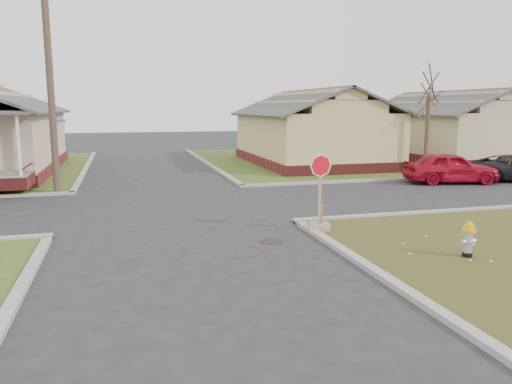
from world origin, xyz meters
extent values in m
plane|color=#242426|center=(0.00, 0.00, 0.00)|extent=(120.00, 120.00, 0.00)
cube|color=#354E1B|center=(22.00, 18.00, 0.03)|extent=(37.00, 19.00, 0.05)
cylinder|color=black|center=(2.20, -0.50, 0.01)|extent=(0.64, 0.64, 0.01)
cube|color=maroon|center=(10.00, 16.50, 0.30)|extent=(7.20, 11.20, 0.60)
cube|color=#DBBF81|center=(10.00, 16.50, 1.90)|extent=(7.00, 11.00, 2.60)
cube|color=maroon|center=(20.00, 16.50, 0.30)|extent=(7.20, 11.20, 0.60)
cube|color=#C8B290|center=(20.00, 16.50, 1.90)|extent=(7.00, 11.00, 2.60)
cylinder|color=#433226|center=(-4.20, 8.90, 4.50)|extent=(0.28, 0.28, 9.00)
cylinder|color=#433226|center=(14.00, 10.20, 2.15)|extent=(0.22, 0.22, 4.20)
cylinder|color=black|center=(6.25, -3.18, 0.10)|extent=(0.24, 0.24, 0.11)
cylinder|color=silver|center=(6.25, -3.18, 0.40)|extent=(0.20, 0.20, 0.49)
sphere|color=silver|center=(6.25, -3.18, 0.65)|extent=(0.20, 0.20, 0.20)
cylinder|color=#F5B20C|center=(6.25, -3.18, 0.69)|extent=(0.32, 0.32, 0.06)
cylinder|color=#F5B20C|center=(6.25, -3.18, 0.77)|extent=(0.24, 0.24, 0.11)
sphere|color=#F5B20C|center=(6.25, -3.18, 0.83)|extent=(0.16, 0.16, 0.16)
cube|color=#A48659|center=(3.87, 0.22, 0.12)|extent=(0.61, 0.61, 0.15)
cube|color=gray|center=(3.87, 0.22, 0.22)|extent=(0.49, 0.49, 0.04)
cube|color=#A48659|center=(3.87, 0.22, 1.18)|extent=(0.09, 0.04, 2.07)
cylinder|color=red|center=(3.87, 0.18, 1.92)|extent=(0.55, 0.24, 0.59)
cylinder|color=white|center=(3.87, 0.20, 1.92)|extent=(0.63, 0.27, 0.67)
imported|color=#A60B1E|center=(13.37, 7.22, 0.73)|extent=(4.53, 2.58, 1.45)
camera|label=1|loc=(-1.58, -12.89, 3.57)|focal=35.00mm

